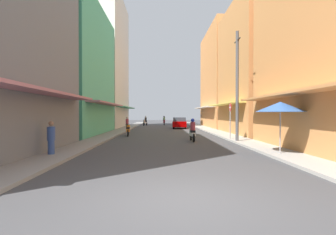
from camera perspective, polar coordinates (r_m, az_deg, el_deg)
ground_plane at (r=27.45m, az=-0.37°, el=-3.17°), size 113.44×113.44×0.00m
sidewalk_left at (r=27.82m, az=-10.82°, el=-3.01°), size 1.66×59.56×0.12m
sidewalk_right at (r=27.99m, az=10.02°, el=-2.98°), size 1.66×59.56×0.12m
building_left_mid at (r=25.56m, az=-20.80°, el=9.42°), size 7.05×12.02×11.51m
building_left_far at (r=38.06m, az=-14.35°, el=11.40°), size 7.05×12.30×17.86m
building_right_mid at (r=26.25m, az=19.79°, el=9.76°), size 7.05×10.51×12.02m
building_right_far at (r=37.84m, az=13.08°, el=8.09°), size 7.05×12.67×13.46m
motorbike_silver at (r=42.77m, az=-4.99°, el=-0.83°), size 0.72×1.75×1.58m
motorbike_white at (r=18.01m, az=5.33°, el=-2.97°), size 0.55×1.81×1.58m
motorbike_orange at (r=22.57m, az=-8.70°, el=-2.74°), size 0.55×1.81×0.96m
motorbike_maroon at (r=43.95m, az=-0.86°, el=-0.79°), size 0.55×1.81×1.58m
parked_car at (r=34.26m, az=2.54°, el=-1.16°), size 2.06×4.22×1.45m
pedestrian_crossing at (r=12.53m, az=-24.15°, el=-4.30°), size 0.34×0.34×1.57m
pedestrian_far at (r=31.43m, az=-8.92°, el=-1.27°), size 0.34×0.34×1.55m
vendor_umbrella at (r=12.63m, az=23.31°, el=2.15°), size 2.14×2.14×2.42m
utility_pole at (r=17.75m, az=14.87°, el=6.70°), size 0.20×1.20×7.28m
street_sign_no_entry at (r=18.93m, az=13.42°, el=0.26°), size 0.07×0.60×2.65m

